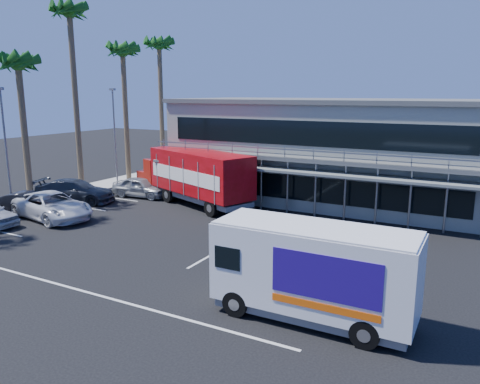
% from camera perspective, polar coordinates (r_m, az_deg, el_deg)
% --- Properties ---
extents(ground, '(120.00, 120.00, 0.00)m').
position_cam_1_polar(ground, '(24.09, -7.65, -6.88)').
color(ground, black).
rests_on(ground, ground).
extents(building, '(22.40, 12.00, 7.30)m').
position_cam_1_polar(building, '(35.15, 10.82, 5.13)').
color(building, gray).
rests_on(building, ground).
extents(curb_strip, '(3.00, 32.00, 0.16)m').
position_cam_1_polar(curb_strip, '(38.30, -20.66, -0.31)').
color(curb_strip, '#A5A399').
rests_on(curb_strip, ground).
extents(palm_c, '(2.80, 2.80, 10.75)m').
position_cam_1_polar(palm_c, '(35.59, -25.39, 13.26)').
color(palm_c, brown).
rests_on(palm_c, ground).
extents(palm_d, '(2.80, 2.80, 14.75)m').
position_cam_1_polar(palm_d, '(39.31, -20.00, 18.73)').
color(palm_d, brown).
rests_on(palm_d, ground).
extents(palm_e, '(2.80, 2.80, 12.25)m').
position_cam_1_polar(palm_e, '(42.28, -14.08, 15.52)').
color(palm_e, brown).
rests_on(palm_e, ground).
extents(palm_f, '(2.80, 2.80, 13.25)m').
position_cam_1_polar(palm_f, '(46.81, -9.80, 16.44)').
color(palm_f, brown).
rests_on(palm_f, ground).
extents(light_pole_near, '(0.50, 0.25, 8.09)m').
position_cam_1_polar(light_pole_near, '(33.98, -26.67, 5.26)').
color(light_pole_near, gray).
rests_on(light_pole_near, ground).
extents(light_pole_far, '(0.50, 0.25, 8.09)m').
position_cam_1_polar(light_pole_far, '(40.51, -15.03, 7.03)').
color(light_pole_far, gray).
rests_on(light_pole_far, ground).
extents(red_truck, '(11.46, 6.56, 3.80)m').
position_cam_1_polar(red_truck, '(33.01, -5.66, 2.10)').
color(red_truck, '#9F180C').
rests_on(red_truck, ground).
extents(white_van, '(6.94, 2.46, 3.38)m').
position_cam_1_polar(white_van, '(16.43, 8.91, -9.49)').
color(white_van, white).
rests_on(white_van, ground).
extents(parked_car_b, '(4.62, 2.70, 1.44)m').
position_cam_1_polar(parked_car_b, '(33.20, -24.38, -1.30)').
color(parked_car_b, black).
rests_on(parked_car_b, ground).
extents(parked_car_c, '(6.38, 3.76, 1.66)m').
position_cam_1_polar(parked_car_c, '(31.48, -21.96, -1.57)').
color(parked_car_c, silver).
rests_on(parked_car_c, ground).
extents(parked_car_d, '(6.15, 4.00, 1.66)m').
position_cam_1_polar(parked_car_d, '(35.57, -19.47, 0.11)').
color(parked_car_d, '#2A2F38').
rests_on(parked_car_d, ground).
extents(parked_car_e, '(4.57, 2.15, 1.51)m').
position_cam_1_polar(parked_car_e, '(36.06, -11.98, 0.58)').
color(parked_car_e, gray).
rests_on(parked_car_e, ground).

